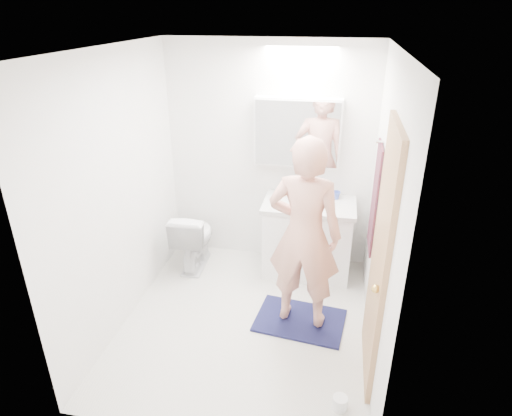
% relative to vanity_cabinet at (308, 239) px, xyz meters
% --- Properties ---
extents(floor, '(2.50, 2.50, 0.00)m').
position_rel_vanity_cabinet_xyz_m(floor, '(-0.48, -0.96, -0.39)').
color(floor, silver).
rests_on(floor, ground).
extents(ceiling, '(2.50, 2.50, 0.00)m').
position_rel_vanity_cabinet_xyz_m(ceiling, '(-0.48, -0.96, 2.01)').
color(ceiling, white).
rests_on(ceiling, floor).
extents(wall_back, '(2.50, 0.00, 2.50)m').
position_rel_vanity_cabinet_xyz_m(wall_back, '(-0.48, 0.29, 0.81)').
color(wall_back, white).
rests_on(wall_back, floor).
extents(wall_front, '(2.50, 0.00, 2.50)m').
position_rel_vanity_cabinet_xyz_m(wall_front, '(-0.48, -2.21, 0.81)').
color(wall_front, white).
rests_on(wall_front, floor).
extents(wall_left, '(0.00, 2.50, 2.50)m').
position_rel_vanity_cabinet_xyz_m(wall_left, '(-1.58, -0.96, 0.81)').
color(wall_left, white).
rests_on(wall_left, floor).
extents(wall_right, '(0.00, 2.50, 2.50)m').
position_rel_vanity_cabinet_xyz_m(wall_right, '(0.62, -0.96, 0.81)').
color(wall_right, white).
rests_on(wall_right, floor).
extents(vanity_cabinet, '(0.90, 0.55, 0.78)m').
position_rel_vanity_cabinet_xyz_m(vanity_cabinet, '(0.00, 0.00, 0.00)').
color(vanity_cabinet, white).
rests_on(vanity_cabinet, floor).
extents(countertop, '(0.95, 0.58, 0.04)m').
position_rel_vanity_cabinet_xyz_m(countertop, '(0.00, -0.00, 0.41)').
color(countertop, silver).
rests_on(countertop, vanity_cabinet).
extents(sink_basin, '(0.36, 0.36, 0.03)m').
position_rel_vanity_cabinet_xyz_m(sink_basin, '(0.00, 0.03, 0.45)').
color(sink_basin, white).
rests_on(sink_basin, countertop).
extents(faucet, '(0.02, 0.02, 0.16)m').
position_rel_vanity_cabinet_xyz_m(faucet, '(0.00, 0.22, 0.51)').
color(faucet, '#BBBABF').
rests_on(faucet, countertop).
extents(medicine_cabinet, '(0.88, 0.14, 0.70)m').
position_rel_vanity_cabinet_xyz_m(medicine_cabinet, '(-0.18, 0.21, 1.11)').
color(medicine_cabinet, white).
rests_on(medicine_cabinet, wall_back).
extents(mirror_panel, '(0.84, 0.01, 0.66)m').
position_rel_vanity_cabinet_xyz_m(mirror_panel, '(-0.18, 0.13, 1.11)').
color(mirror_panel, silver).
rests_on(mirror_panel, medicine_cabinet).
extents(toilet, '(0.40, 0.68, 0.68)m').
position_rel_vanity_cabinet_xyz_m(toilet, '(-1.24, -0.11, -0.05)').
color(toilet, white).
rests_on(toilet, floor).
extents(bath_rug, '(0.86, 0.64, 0.02)m').
position_rel_vanity_cabinet_xyz_m(bath_rug, '(0.02, -0.88, -0.38)').
color(bath_rug, '#191440').
rests_on(bath_rug, floor).
extents(person, '(0.68, 0.49, 1.73)m').
position_rel_vanity_cabinet_xyz_m(person, '(0.02, -0.88, 0.52)').
color(person, tan).
rests_on(person, bath_rug).
extents(door, '(0.04, 0.80, 2.00)m').
position_rel_vanity_cabinet_xyz_m(door, '(0.60, -1.31, 0.61)').
color(door, tan).
rests_on(door, wall_right).
extents(door_knob, '(0.06, 0.06, 0.06)m').
position_rel_vanity_cabinet_xyz_m(door_knob, '(0.56, -1.61, 0.56)').
color(door_knob, gold).
rests_on(door_knob, door).
extents(towel, '(0.02, 0.42, 1.00)m').
position_rel_vanity_cabinet_xyz_m(towel, '(0.60, -0.41, 0.71)').
color(towel, '#131A3E').
rests_on(towel, wall_right).
extents(towel_hook, '(0.07, 0.02, 0.02)m').
position_rel_vanity_cabinet_xyz_m(towel_hook, '(0.59, -0.41, 1.23)').
color(towel_hook, silver).
rests_on(towel_hook, wall_right).
extents(soap_bottle_a, '(0.09, 0.09, 0.20)m').
position_rel_vanity_cabinet_xyz_m(soap_bottle_a, '(-0.28, 0.15, 0.53)').
color(soap_bottle_a, beige).
rests_on(soap_bottle_a, countertop).
extents(soap_bottle_b, '(0.10, 0.10, 0.19)m').
position_rel_vanity_cabinet_xyz_m(soap_bottle_b, '(-0.20, 0.18, 0.52)').
color(soap_bottle_b, '#557EB8').
rests_on(soap_bottle_b, countertop).
extents(toothbrush_cup, '(0.10, 0.10, 0.08)m').
position_rel_vanity_cabinet_xyz_m(toothbrush_cup, '(0.26, 0.16, 0.47)').
color(toothbrush_cup, '#4159C3').
rests_on(toothbrush_cup, countertop).
extents(toilet_paper_roll, '(0.11, 0.11, 0.10)m').
position_rel_vanity_cabinet_xyz_m(toilet_paper_roll, '(0.40, -1.79, -0.34)').
color(toilet_paper_roll, white).
rests_on(toilet_paper_roll, floor).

